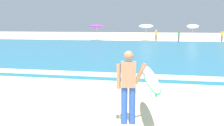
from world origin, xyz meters
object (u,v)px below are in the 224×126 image
object	(u,v)px
beachgoer_near_row_left	(156,35)
beachgoer_near_row_mid	(179,35)
beach_umbrella_2	(193,26)
surfer_with_board	(139,81)
beachgoer_near_row_right	(222,35)
beach_umbrella_0	(96,26)
beach_umbrella_1	(146,26)

from	to	relation	value
beachgoer_near_row_left	beachgoer_near_row_mid	distance (m)	3.34
beach_umbrella_2	beachgoer_near_row_left	bearing A→B (deg)	-159.60
surfer_with_board	beachgoer_near_row_right	world-z (taller)	surfer_with_board
beach_umbrella_2	beachgoer_near_row_right	bearing A→B (deg)	-26.26
beach_umbrella_0	beach_umbrella_2	xyz separation A→B (m)	(13.75, 2.30, 0.03)
beach_umbrella_2	beachgoer_near_row_mid	world-z (taller)	beach_umbrella_2
beach_umbrella_0	beachgoer_near_row_left	world-z (taller)	beach_umbrella_0
beachgoer_near_row_right	beach_umbrella_0	bearing A→B (deg)	-178.65
surfer_with_board	beach_umbrella_1	world-z (taller)	beach_umbrella_1
beachgoer_near_row_mid	beach_umbrella_0	bearing A→B (deg)	177.17
beach_umbrella_1	beachgoer_near_row_right	distance (m)	10.44
beachgoer_near_row_left	beachgoer_near_row_mid	bearing A→B (deg)	-17.58
beachgoer_near_row_left	beachgoer_near_row_mid	world-z (taller)	same
beach_umbrella_0	beach_umbrella_2	world-z (taller)	beach_umbrella_2
beach_umbrella_1	beach_umbrella_2	bearing A→B (deg)	13.68
surfer_with_board	beachgoer_near_row_right	xyz separation A→B (m)	(5.86, 36.33, -0.19)
beach_umbrella_0	beach_umbrella_1	bearing A→B (deg)	5.64
beachgoer_near_row_mid	beach_umbrella_1	bearing A→B (deg)	164.41
surfer_with_board	beach_umbrella_2	xyz separation A→B (m)	(2.03, 38.22, 1.01)
beachgoer_near_row_mid	beachgoer_near_row_right	size ratio (longest dim) A/B	1.00
beach_umbrella_0	beachgoer_near_row_mid	bearing A→B (deg)	-2.83
surfer_with_board	beachgoer_near_row_right	size ratio (longest dim) A/B	1.90
beach_umbrella_0	beach_umbrella_1	distance (m)	7.26
beachgoer_near_row_left	beachgoer_near_row_right	distance (m)	8.88
beach_umbrella_2	beachgoer_near_row_right	xyz separation A→B (m)	(3.83, -1.89, -1.20)
beach_umbrella_0	beachgoer_near_row_right	xyz separation A→B (m)	(17.58, 0.41, -1.17)
surfer_with_board	beach_umbrella_0	size ratio (longest dim) A/B	1.30
surfer_with_board	beach_umbrella_1	xyz separation A→B (m)	(-4.50, 36.63, 1.04)
surfer_with_board	beachgoer_near_row_mid	size ratio (longest dim) A/B	1.90
beach_umbrella_0	beachgoer_near_row_right	size ratio (longest dim) A/B	1.46
beach_umbrella_1	beach_umbrella_2	world-z (taller)	beach_umbrella_1
beachgoer_near_row_left	beach_umbrella_1	bearing A→B (deg)	168.84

